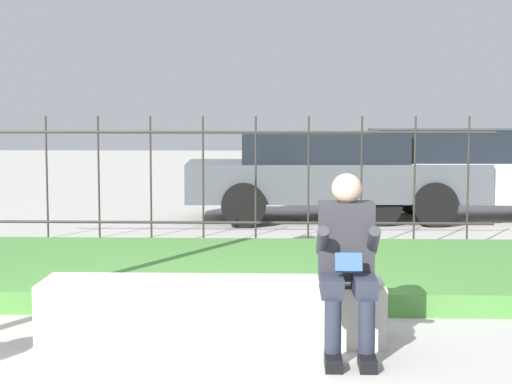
% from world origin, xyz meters
% --- Properties ---
extents(ground_plane, '(60.00, 60.00, 0.00)m').
position_xyz_m(ground_plane, '(0.00, 0.00, 0.00)').
color(ground_plane, '#B2AFA8').
extents(stone_bench, '(2.48, 0.56, 0.44)m').
position_xyz_m(stone_bench, '(0.15, 0.00, 0.19)').
color(stone_bench, beige).
rests_on(stone_bench, ground_plane).
extents(person_seated_reader, '(0.42, 0.73, 1.24)m').
position_xyz_m(person_seated_reader, '(1.10, -0.31, 0.67)').
color(person_seated_reader, black).
rests_on(person_seated_reader, ground_plane).
extents(grass_berm, '(8.34, 3.03, 0.19)m').
position_xyz_m(grass_berm, '(0.00, 2.22, 0.10)').
color(grass_berm, '#4C893D').
rests_on(grass_berm, ground_plane).
extents(iron_fence, '(6.34, 0.03, 1.61)m').
position_xyz_m(iron_fence, '(-0.00, 4.13, 0.84)').
color(iron_fence, '#332D28').
rests_on(iron_fence, ground_plane).
extents(car_parked_center, '(4.53, 2.00, 1.34)m').
position_xyz_m(car_parked_center, '(1.36, 6.94, 0.72)').
color(car_parked_center, '#4C5156').
rests_on(car_parked_center, ground_plane).
extents(car_parked_right, '(4.42, 1.93, 1.39)m').
position_xyz_m(car_parked_right, '(3.36, 7.16, 0.74)').
color(car_parked_right, silver).
rests_on(car_parked_right, ground_plane).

